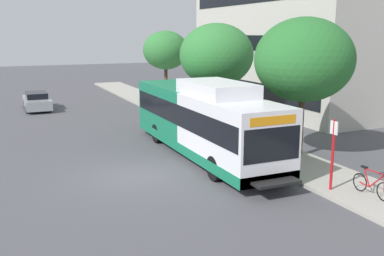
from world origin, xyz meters
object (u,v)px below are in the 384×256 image
(bus_stop_sign_pole, at_px, (333,149))
(street_tree_mid_block, at_px, (217,55))
(street_tree_far_block, at_px, (166,50))
(transit_bus, at_px, (203,120))
(parked_car_far_lane, at_px, (37,101))
(bicycle_parked, at_px, (372,184))
(street_tree_near_stop, at_px, (304,60))

(bus_stop_sign_pole, bearing_deg, street_tree_mid_block, 82.51)
(street_tree_far_block, bearing_deg, bus_stop_sign_pole, -95.22)
(bus_stop_sign_pole, bearing_deg, transit_bus, 107.62)
(transit_bus, xyz_separation_m, street_tree_mid_block, (3.69, 5.89, 2.70))
(transit_bus, distance_m, parked_car_far_lane, 17.89)
(street_tree_mid_block, height_order, parked_car_far_lane, street_tree_mid_block)
(bicycle_parked, bearing_deg, parked_car_far_lane, 110.09)
(street_tree_far_block, bearing_deg, street_tree_mid_block, -92.36)
(street_tree_far_block, bearing_deg, transit_bus, -104.56)
(bicycle_parked, distance_m, street_tree_mid_block, 14.03)
(street_tree_near_stop, bearing_deg, parked_car_far_lane, 118.50)
(street_tree_near_stop, xyz_separation_m, street_tree_far_block, (-0.07, 17.69, -0.16))
(transit_bus, height_order, street_tree_far_block, street_tree_far_block)
(bus_stop_sign_pole, relative_size, street_tree_near_stop, 0.41)
(bicycle_parked, xyz_separation_m, parked_car_far_lane, (-8.92, 24.40, 0.10))
(transit_bus, bearing_deg, bicycle_parked, -68.98)
(street_tree_mid_block, xyz_separation_m, street_tree_far_block, (0.41, 9.88, -0.05))
(bus_stop_sign_pole, distance_m, bicycle_parked, 1.76)
(bus_stop_sign_pole, relative_size, street_tree_mid_block, 0.42)
(bicycle_parked, xyz_separation_m, street_tree_mid_block, (0.77, 13.47, 3.84))
(street_tree_mid_block, relative_size, street_tree_far_block, 1.07)
(transit_bus, xyz_separation_m, bicycle_parked, (2.92, -7.59, -1.14))
(bus_stop_sign_pole, height_order, street_tree_near_stop, street_tree_near_stop)
(street_tree_near_stop, height_order, street_tree_mid_block, street_tree_near_stop)
(street_tree_far_block, bearing_deg, bicycle_parked, -92.89)
(transit_bus, height_order, street_tree_near_stop, street_tree_near_stop)
(street_tree_near_stop, height_order, parked_car_far_lane, street_tree_near_stop)
(transit_bus, height_order, street_tree_mid_block, street_tree_mid_block)
(transit_bus, bearing_deg, street_tree_near_stop, -24.75)
(street_tree_mid_block, relative_size, parked_car_far_lane, 1.38)
(parked_car_far_lane, bearing_deg, street_tree_far_block, -5.92)
(transit_bus, relative_size, street_tree_far_block, 2.12)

